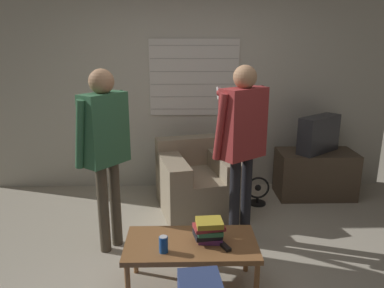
{
  "coord_description": "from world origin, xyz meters",
  "views": [
    {
      "loc": [
        -0.06,
        -2.74,
        1.91
      ],
      "look_at": [
        0.02,
        0.5,
        1.0
      ],
      "focal_mm": 35.0,
      "sensor_mm": 36.0,
      "label": 1
    }
  ],
  "objects": [
    {
      "name": "person_right_standing",
      "position": [
        0.48,
        0.56,
        1.08
      ],
      "size": [
        0.53,
        0.86,
        1.7
      ],
      "rotation": [
        0.0,
        0.0,
        0.63
      ],
      "color": "black",
      "rests_on": "ground_plane"
    },
    {
      "name": "tv_stand",
      "position": [
        1.59,
        1.61,
        0.29
      ],
      "size": [
        0.94,
        0.49,
        0.58
      ],
      "color": "#4C3D2D",
      "rests_on": "ground_plane"
    },
    {
      "name": "soda_can",
      "position": [
        -0.2,
        -0.32,
        0.47
      ],
      "size": [
        0.07,
        0.07,
        0.13
      ],
      "color": "#194C9E",
      "rests_on": "coffee_table"
    },
    {
      "name": "coffee_table",
      "position": [
        0.0,
        -0.19,
        0.37
      ],
      "size": [
        1.01,
        0.53,
        0.41
      ],
      "color": "brown",
      "rests_on": "ground_plane"
    },
    {
      "name": "armchair_beige",
      "position": [
        0.11,
        1.28,
        0.33
      ],
      "size": [
        1.02,
        1.06,
        0.78
      ],
      "rotation": [
        0.0,
        0.0,
        3.37
      ],
      "color": "gray",
      "rests_on": "ground_plane"
    },
    {
      "name": "spare_remote",
      "position": [
        0.25,
        -0.28,
        0.42
      ],
      "size": [
        0.09,
        0.13,
        0.02
      ],
      "rotation": [
        0.0,
        0.0,
        0.44
      ],
      "color": "black",
      "rests_on": "coffee_table"
    },
    {
      "name": "floor_fan",
      "position": [
        0.83,
        1.38,
        0.15
      ],
      "size": [
        0.27,
        0.2,
        0.34
      ],
      "color": "black",
      "rests_on": "ground_plane"
    },
    {
      "name": "tv",
      "position": [
        1.59,
        1.61,
        0.8
      ],
      "size": [
        0.6,
        0.53,
        0.45
      ],
      "rotation": [
        0.0,
        0.0,
        3.8
      ],
      "color": "#2D2D33",
      "rests_on": "tv_stand"
    },
    {
      "name": "person_left_standing",
      "position": [
        -0.75,
        0.45,
        1.06
      ],
      "size": [
        0.56,
        0.79,
        1.68
      ],
      "rotation": [
        0.0,
        0.0,
        0.91
      ],
      "color": "#4C4233",
      "rests_on": "ground_plane"
    },
    {
      "name": "book_stack",
      "position": [
        0.14,
        -0.19,
        0.51
      ],
      "size": [
        0.25,
        0.2,
        0.18
      ],
      "color": "#75387F",
      "rests_on": "coffee_table"
    },
    {
      "name": "ground_plane",
      "position": [
        0.0,
        0.0,
        0.0
      ],
      "size": [
        16.0,
        16.0,
        0.0
      ],
      "primitive_type": "plane",
      "color": "#B2A893"
    },
    {
      "name": "wall_back",
      "position": [
        0.0,
        2.03,
        1.28
      ],
      "size": [
        5.2,
        0.08,
        2.55
      ],
      "color": "#BCB7A8",
      "rests_on": "ground_plane"
    }
  ]
}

